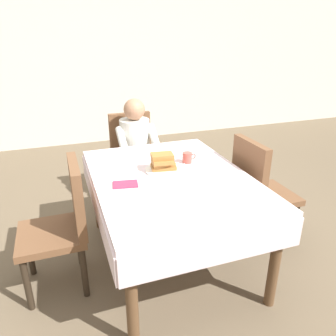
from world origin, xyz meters
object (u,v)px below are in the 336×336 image
spoon_near_edge (183,190)px  chair_right_side (258,186)px  fork_left_of_plate (140,175)px  dining_table_main (171,187)px  cup_coffee (187,158)px  diner_person (136,144)px  chair_diner (133,152)px  knife_right_of_plate (188,168)px  plate_breakfast (164,170)px  chair_left_side (64,219)px  breakfast_stack (163,162)px

spoon_near_edge → chair_right_side: bearing=21.1°
fork_left_of_plate → spoon_near_edge: 0.39m
dining_table_main → fork_left_of_plate: fork_left_of_plate is taller
chair_right_side → fork_left_of_plate: size_ratio=5.17×
cup_coffee → diner_person: bearing=105.2°
chair_diner → knife_right_of_plate: 1.12m
dining_table_main → plate_breakfast: (-0.02, 0.10, 0.10)m
spoon_near_edge → knife_right_of_plate: bearing=65.4°
dining_table_main → chair_left_side: bearing=180.0°
breakfast_stack → cup_coffee: size_ratio=1.77×
cup_coffee → fork_left_of_plate: bearing=-164.4°
dining_table_main → diner_person: (-0.01, 1.01, 0.02)m
chair_diner → chair_right_side: same height
dining_table_main → chair_right_side: 0.78m
knife_right_of_plate → plate_breakfast: bearing=88.1°
chair_diner → knife_right_of_plate: chair_diner is taller
cup_coffee → chair_left_side: bearing=-168.6°
diner_person → fork_left_of_plate: size_ratio=6.22×
dining_table_main → chair_right_side: chair_right_side is taller
dining_table_main → cup_coffee: (0.21, 0.20, 0.13)m
knife_right_of_plate → chair_right_side: bearing=-93.5°
cup_coffee → fork_left_of_plate: cup_coffee is taller
dining_table_main → diner_person: size_ratio=1.36×
dining_table_main → plate_breakfast: plate_breakfast is taller
diner_person → dining_table_main: bearing=90.3°
diner_person → plate_breakfast: bearing=89.1°
chair_diner → dining_table_main: bearing=90.3°
fork_left_of_plate → chair_left_side: bearing=100.5°
breakfast_stack → diner_person: bearing=88.8°
breakfast_stack → knife_right_of_plate: bearing=-7.5°
cup_coffee → knife_right_of_plate: size_ratio=0.57×
diner_person → knife_right_of_plate: diner_person is taller
chair_left_side → breakfast_stack: (0.75, 0.11, 0.28)m
chair_diner → cup_coffee: 1.03m
chair_right_side → breakfast_stack: chair_right_side is taller
plate_breakfast → knife_right_of_plate: 0.19m
chair_right_side → breakfast_stack: 0.85m
diner_person → chair_right_side: bearing=127.4°
breakfast_stack → knife_right_of_plate: size_ratio=1.00×
chair_diner → cup_coffee: bearing=102.8°
dining_table_main → breakfast_stack: breakfast_stack is taller
knife_right_of_plate → spoon_near_edge: bearing=156.5°
plate_breakfast → dining_table_main: bearing=-78.8°
chair_left_side → chair_diner: bearing=-33.2°
cup_coffee → chair_right_side: bearing=-19.7°
dining_table_main → spoon_near_edge: bearing=-90.9°
chair_right_side → spoon_near_edge: size_ratio=6.20×
chair_diner → cup_coffee: size_ratio=8.23×
chair_left_side → fork_left_of_plate: bearing=-81.9°
plate_breakfast → spoon_near_edge: bearing=-87.5°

